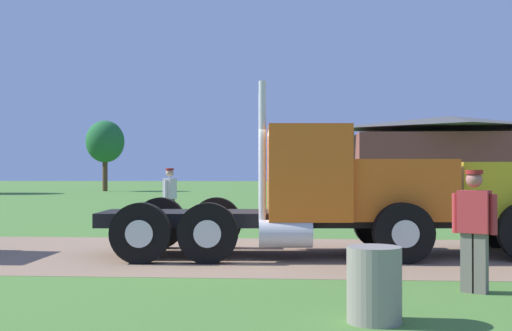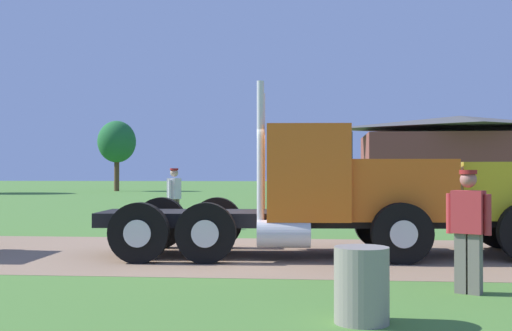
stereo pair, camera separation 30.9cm
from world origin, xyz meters
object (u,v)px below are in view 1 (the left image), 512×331
(visitor_standing_near, at_px, (474,226))
(shed_building, at_px, (449,158))
(truck_foreground_white, at_px, (319,193))
(visitor_far_side, at_px, (170,195))
(steel_barrel, at_px, (374,284))

(visitor_standing_near, relative_size, shed_building, 0.13)
(truck_foreground_white, xyz_separation_m, visitor_far_side, (-4.27, 5.76, -0.26))
(truck_foreground_white, bearing_deg, steel_barrel, -85.60)
(visitor_far_side, bearing_deg, truck_foreground_white, -53.46)
(steel_barrel, distance_m, shed_building, 36.31)
(truck_foreground_white, height_order, steel_barrel, truck_foreground_white)
(visitor_standing_near, distance_m, visitor_far_side, 11.51)
(shed_building, bearing_deg, steel_barrel, -104.41)
(visitor_standing_near, xyz_separation_m, visitor_far_side, (-6.33, 9.62, 0.06))
(shed_building, bearing_deg, truck_foreground_white, -107.85)
(shed_building, bearing_deg, visitor_far_side, -120.18)
(visitor_standing_near, xyz_separation_m, shed_building, (7.40, 33.24, 1.64))
(visitor_far_side, distance_m, steel_barrel, 12.43)
(truck_foreground_white, distance_m, visitor_far_side, 7.18)
(visitor_standing_near, relative_size, visitor_far_side, 0.96)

